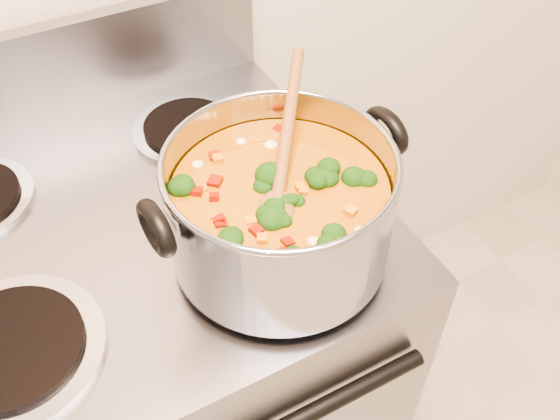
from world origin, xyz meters
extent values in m
cube|color=gray|center=(-0.05, 1.16, 0.46)|extent=(0.73, 0.63, 0.92)
cube|color=gray|center=(-0.05, 1.46, 1.00)|extent=(0.73, 0.03, 0.16)
cylinder|color=#A5A5AD|center=(-0.22, 1.02, 0.92)|extent=(0.22, 0.22, 0.01)
cylinder|color=black|center=(-0.22, 1.02, 0.93)|extent=(0.17, 0.17, 0.01)
cylinder|color=#A5A5AD|center=(0.13, 1.02, 0.92)|extent=(0.22, 0.22, 0.01)
cylinder|color=black|center=(0.13, 1.02, 0.93)|extent=(0.17, 0.17, 0.01)
cylinder|color=#A5A5AD|center=(0.13, 1.30, 0.92)|extent=(0.18, 0.18, 0.01)
cylinder|color=black|center=(0.13, 1.30, 0.93)|extent=(0.14, 0.14, 0.01)
cylinder|color=#9B9BA2|center=(0.13, 1.00, 1.01)|extent=(0.28, 0.28, 0.15)
torus|color=#9B9BA2|center=(0.13, 1.00, 1.09)|extent=(0.29, 0.29, 0.01)
cylinder|color=#90570D|center=(0.13, 1.00, 0.99)|extent=(0.27, 0.27, 0.11)
torus|color=black|center=(-0.03, 0.99, 1.07)|extent=(0.02, 0.08, 0.08)
torus|color=black|center=(0.29, 1.00, 1.07)|extent=(0.02, 0.08, 0.08)
ellipsoid|color=black|center=(0.16, 1.09, 1.05)|extent=(0.04, 0.04, 0.03)
ellipsoid|color=black|center=(0.13, 1.09, 1.05)|extent=(0.04, 0.04, 0.03)
ellipsoid|color=black|center=(0.15, 0.92, 1.05)|extent=(0.04, 0.04, 0.03)
ellipsoid|color=black|center=(0.10, 1.09, 1.05)|extent=(0.04, 0.04, 0.03)
ellipsoid|color=black|center=(0.08, 0.93, 1.05)|extent=(0.04, 0.04, 0.03)
ellipsoid|color=black|center=(0.08, 0.94, 1.05)|extent=(0.04, 0.04, 0.03)
ellipsoid|color=black|center=(0.09, 0.98, 1.05)|extent=(0.04, 0.04, 0.03)
ellipsoid|color=black|center=(0.10, 1.04, 1.05)|extent=(0.04, 0.04, 0.03)
ellipsoid|color=black|center=(0.07, 1.08, 1.05)|extent=(0.04, 0.04, 0.03)
ellipsoid|color=black|center=(0.11, 1.05, 1.05)|extent=(0.04, 0.04, 0.03)
ellipsoid|color=black|center=(0.13, 1.02, 1.05)|extent=(0.04, 0.04, 0.03)
ellipsoid|color=maroon|center=(0.10, 1.11, 1.05)|extent=(0.01, 0.01, 0.01)
ellipsoid|color=maroon|center=(0.22, 0.95, 1.05)|extent=(0.01, 0.01, 0.01)
ellipsoid|color=maroon|center=(0.21, 1.06, 1.05)|extent=(0.01, 0.01, 0.01)
ellipsoid|color=maroon|center=(0.05, 1.05, 1.05)|extent=(0.01, 0.01, 0.01)
ellipsoid|color=maroon|center=(0.23, 1.06, 1.05)|extent=(0.01, 0.01, 0.01)
ellipsoid|color=maroon|center=(0.24, 1.02, 1.05)|extent=(0.01, 0.01, 0.01)
ellipsoid|color=maroon|center=(0.24, 1.00, 1.05)|extent=(0.01, 0.01, 0.01)
ellipsoid|color=maroon|center=(0.03, 1.05, 1.05)|extent=(0.01, 0.01, 0.01)
ellipsoid|color=maroon|center=(0.10, 0.96, 1.05)|extent=(0.01, 0.01, 0.01)
ellipsoid|color=maroon|center=(0.05, 0.96, 1.05)|extent=(0.01, 0.01, 0.01)
ellipsoid|color=maroon|center=(0.17, 0.90, 1.05)|extent=(0.01, 0.01, 0.01)
ellipsoid|color=maroon|center=(0.15, 1.05, 1.05)|extent=(0.01, 0.01, 0.01)
ellipsoid|color=#CF690B|center=(0.16, 0.92, 1.05)|extent=(0.01, 0.01, 0.01)
ellipsoid|color=#CF690B|center=(0.14, 0.91, 1.05)|extent=(0.01, 0.01, 0.01)
ellipsoid|color=#CF690B|center=(0.03, 0.98, 1.05)|extent=(0.01, 0.01, 0.01)
ellipsoid|color=#CF690B|center=(0.18, 1.07, 1.05)|extent=(0.01, 0.01, 0.01)
ellipsoid|color=#CF690B|center=(0.25, 1.02, 1.05)|extent=(0.01, 0.01, 0.01)
ellipsoid|color=#CF690B|center=(0.05, 0.91, 1.05)|extent=(0.01, 0.01, 0.01)
ellipsoid|color=#CF690B|center=(0.15, 0.94, 1.05)|extent=(0.01, 0.01, 0.01)
ellipsoid|color=#CF690B|center=(0.07, 1.09, 1.05)|extent=(0.01, 0.01, 0.01)
ellipsoid|color=#CF690B|center=(0.13, 0.97, 1.05)|extent=(0.01, 0.01, 0.01)
ellipsoid|color=#CF690B|center=(0.07, 1.06, 1.05)|extent=(0.01, 0.01, 0.01)
ellipsoid|color=#CF690B|center=(0.07, 0.96, 1.05)|extent=(0.01, 0.01, 0.01)
ellipsoid|color=beige|center=(0.11, 0.89, 1.05)|extent=(0.02, 0.02, 0.01)
ellipsoid|color=beige|center=(0.15, 1.03, 1.05)|extent=(0.02, 0.02, 0.01)
ellipsoid|color=beige|center=(0.14, 1.01, 1.05)|extent=(0.02, 0.02, 0.01)
ellipsoid|color=beige|center=(0.16, 1.01, 1.05)|extent=(0.02, 0.02, 0.01)
ellipsoid|color=beige|center=(0.09, 0.98, 1.05)|extent=(0.02, 0.02, 0.01)
ellipsoid|color=beige|center=(0.21, 1.00, 1.05)|extent=(0.02, 0.02, 0.01)
ellipsoid|color=beige|center=(0.15, 0.95, 1.05)|extent=(0.02, 0.02, 0.01)
ellipsoid|color=brown|center=(0.11, 0.96, 1.05)|extent=(0.08, 0.09, 0.04)
cylinder|color=brown|center=(0.18, 1.06, 1.08)|extent=(0.16, 0.21, 0.08)
ellipsoid|color=black|center=(0.21, 0.86, 0.92)|extent=(0.01, 0.01, 0.01)
ellipsoid|color=black|center=(-0.04, 0.94, 0.92)|extent=(0.01, 0.01, 0.01)
ellipsoid|color=black|center=(0.19, 0.86, 0.92)|extent=(0.01, 0.01, 0.01)
camera|label=1|loc=(-0.13, 0.52, 1.57)|focal=40.00mm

